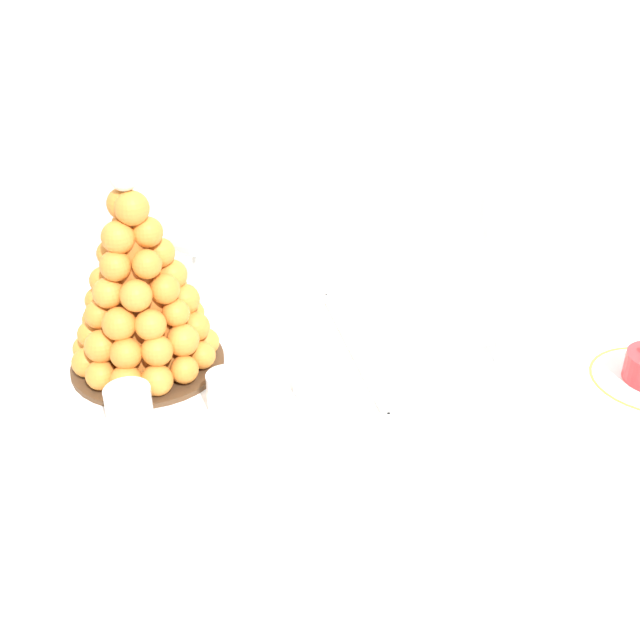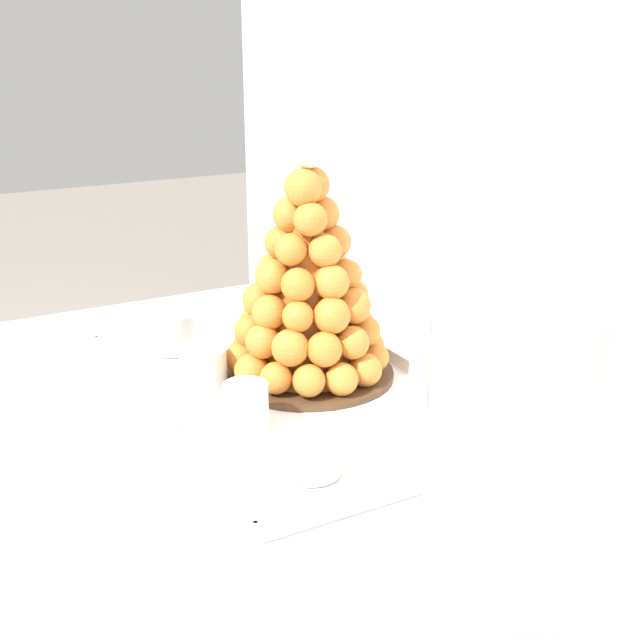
# 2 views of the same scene
# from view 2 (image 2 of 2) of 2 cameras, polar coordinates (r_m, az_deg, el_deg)

# --- Properties ---
(buffet_table) EXTENTS (1.34, 0.96, 0.76)m
(buffet_table) POSITION_cam_2_polar(r_m,az_deg,el_deg) (0.94, 0.46, -15.50)
(buffet_table) COLOR brown
(buffet_table) RESTS_ON ground_plane
(serving_tray) EXTENTS (0.55, 0.35, 0.02)m
(serving_tray) POSITION_cam_2_polar(r_m,az_deg,el_deg) (1.07, -2.16, -5.00)
(serving_tray) COLOR white
(serving_tray) RESTS_ON buffet_table
(croquembouche) EXTENTS (0.22, 0.22, 0.31)m
(croquembouche) POSITION_cam_2_polar(r_m,az_deg,el_deg) (1.07, -0.86, 2.06)
(croquembouche) COLOR #4C331E
(croquembouche) RESTS_ON serving_tray
(dessert_cup_left) EXTENTS (0.06, 0.06, 0.06)m
(dessert_cup_left) POSITION_cam_2_polar(r_m,az_deg,el_deg) (1.20, -9.84, -0.88)
(dessert_cup_left) COLOR silver
(dessert_cup_left) RESTS_ON serving_tray
(dessert_cup_mid_left) EXTENTS (0.06, 0.06, 0.05)m
(dessert_cup_mid_left) POSITION_cam_2_polar(r_m,az_deg,el_deg) (1.07, -7.96, -3.42)
(dessert_cup_mid_left) COLOR silver
(dessert_cup_mid_left) RESTS_ON serving_tray
(dessert_cup_centre) EXTENTS (0.05, 0.05, 0.05)m
(dessert_cup_centre) POSITION_cam_2_polar(r_m,az_deg,el_deg) (0.96, -5.07, -5.99)
(dessert_cup_centre) COLOR silver
(dessert_cup_centre) RESTS_ON serving_tray
(dessert_cup_mid_right) EXTENTS (0.06, 0.06, 0.05)m
(dessert_cup_mid_right) POSITION_cam_2_polar(r_m,az_deg,el_deg) (0.87, -0.47, -9.16)
(dessert_cup_mid_right) COLOR silver
(dessert_cup_mid_right) RESTS_ON serving_tray
(macaron_goblet) EXTENTS (0.12, 0.12, 0.28)m
(macaron_goblet) POSITION_cam_2_polar(r_m,az_deg,el_deg) (0.60, 13.18, -8.01)
(macaron_goblet) COLOR white
(macaron_goblet) RESTS_ON buffet_table
(wine_glass) EXTENTS (0.08, 0.08, 0.16)m
(wine_glass) POSITION_cam_2_polar(r_m,az_deg,el_deg) (1.11, 11.31, 1.91)
(wine_glass) COLOR silver
(wine_glass) RESTS_ON buffet_table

